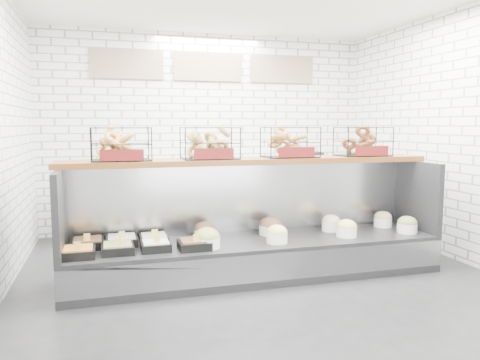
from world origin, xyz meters
name	(u,v)px	position (x,y,z in m)	size (l,w,h in m)	color
ground	(265,284)	(0.00, 0.00, 0.00)	(5.50, 5.50, 0.00)	black
room_shell	(249,85)	(0.00, 0.60, 2.06)	(5.02, 5.51, 3.01)	white
display_case	(254,245)	(-0.02, 0.34, 0.33)	(4.00, 0.90, 1.20)	black
bagel_shelf	(250,147)	(0.00, 0.52, 1.38)	(4.10, 0.50, 0.40)	#502A11
prep_counter	(213,202)	(0.00, 2.43, 0.47)	(4.00, 0.60, 1.20)	#93969B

